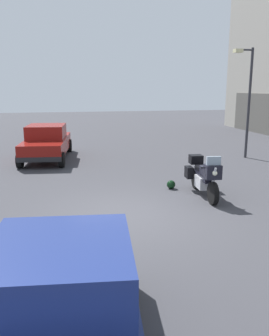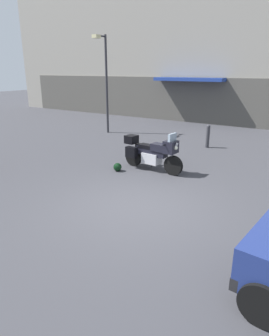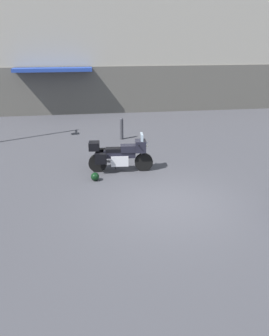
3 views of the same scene
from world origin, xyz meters
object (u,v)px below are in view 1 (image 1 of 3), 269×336
Objects in this scene: car_hatchback_near at (63,307)px; helmet at (171,185)px; motorcycle at (204,176)px; car_sedan_far at (47,142)px; streetlamp_curbside at (247,93)px.

helmet is at bearing -20.38° from car_hatchback_near.
car_sedan_far is at bearing -139.81° from motorcycle.
motorcycle is 7.39m from car_hatchback_near.
car_hatchback_near reaches higher than car_sedan_far.
motorcycle is 0.46× the size of streetlamp_curbside.
car_hatchback_near is 0.85× the size of car_sedan_far.
car_hatchback_near is at bearing -26.99° from helmet.
car_hatchback_near is at bearing -36.93° from streetlamp_curbside.
car_sedan_far is at bearing -100.21° from streetlamp_curbside.
motorcycle reaches higher than helmet.
car_sedan_far is (-12.82, -0.51, -0.03)m from car_hatchback_near.
motorcycle is 8.08× the size of helmet.
motorcycle is 0.48× the size of car_sedan_far.
car_hatchback_near reaches higher than motorcycle.
car_hatchback_near is 12.83m from car_sedan_far.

